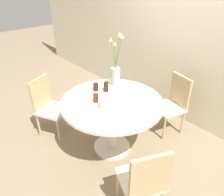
% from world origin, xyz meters
% --- Properties ---
extents(ground_plane, '(16.00, 16.00, 0.00)m').
position_xyz_m(ground_plane, '(0.00, 0.00, 0.00)').
color(ground_plane, '#89755B').
extents(wall_back, '(8.00, 0.05, 2.60)m').
position_xyz_m(wall_back, '(0.00, 1.37, 1.30)').
color(wall_back, beige).
rests_on(wall_back, ground_plane).
extents(dining_table, '(1.28, 1.28, 0.77)m').
position_xyz_m(dining_table, '(0.00, 0.00, 0.63)').
color(dining_table, silver).
rests_on(dining_table, ground_plane).
extents(chair_right_flank, '(0.49, 0.49, 0.88)m').
position_xyz_m(chair_right_flank, '(0.27, 0.97, 0.49)').
color(chair_right_flank, beige).
rests_on(chair_right_flank, ground_plane).
extents(chair_left_flank, '(0.54, 0.54, 0.88)m').
position_xyz_m(chair_left_flank, '(-0.90, -0.45, 0.49)').
color(chair_left_flank, beige).
rests_on(chair_left_flank, ground_plane).
extents(chair_far_back, '(0.53, 0.53, 0.88)m').
position_xyz_m(chair_far_back, '(0.92, -0.41, 0.49)').
color(chair_far_back, beige).
rests_on(chair_far_back, ground_plane).
extents(birthday_cake, '(0.23, 0.23, 0.15)m').
position_xyz_m(birthday_cake, '(0.11, -0.13, 0.82)').
color(birthday_cake, white).
rests_on(birthday_cake, dining_table).
extents(flower_vase, '(0.23, 0.20, 0.73)m').
position_xyz_m(flower_vase, '(-0.30, 0.33, 0.96)').
color(flower_vase, '#9EB2AD').
rests_on(flower_vase, dining_table).
extents(side_plate, '(0.17, 0.17, 0.01)m').
position_xyz_m(side_plate, '(-0.10, -0.38, 0.77)').
color(side_plate, silver).
rests_on(side_plate, dining_table).
extents(drink_glass_0, '(0.07, 0.07, 0.13)m').
position_xyz_m(drink_glass_0, '(-0.24, 0.11, 0.83)').
color(drink_glass_0, '#33190C').
rests_on(drink_glass_0, dining_table).
extents(drink_glass_1, '(0.07, 0.07, 0.11)m').
position_xyz_m(drink_glass_1, '(-0.11, -0.16, 0.82)').
color(drink_glass_1, '#51280F').
rests_on(drink_glass_1, dining_table).
extents(drink_glass_2, '(0.07, 0.07, 0.11)m').
position_xyz_m(drink_glass_2, '(-0.35, 0.02, 0.82)').
color(drink_glass_2, '#33190C').
rests_on(drink_glass_2, dining_table).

